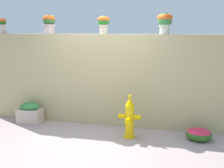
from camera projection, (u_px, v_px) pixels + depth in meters
ground_plane at (90, 142)px, 5.38m from camera, size 24.00×24.00×0.00m
stone_wall at (105, 80)px, 6.30m from camera, size 5.76×0.29×2.06m
potted_plant_0 at (2, 24)px, 6.69m from camera, size 0.22×0.22×0.37m
potted_plant_1 at (49, 23)px, 6.36m from camera, size 0.29×0.29×0.43m
potted_plant_2 at (104, 22)px, 6.05m from camera, size 0.26×0.26×0.39m
potted_plant_3 at (165, 21)px, 5.74m from camera, size 0.32×0.32×0.43m
fire_hydrant at (129, 118)px, 5.57m from camera, size 0.45×0.36×0.88m
flower_bush_left at (199, 134)px, 5.49m from camera, size 0.51×0.46×0.24m
planter_box at (30, 113)px, 6.47m from camera, size 0.55×0.34×0.49m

